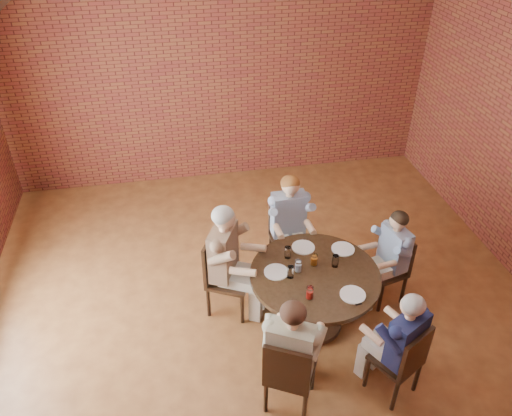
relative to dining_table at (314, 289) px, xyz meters
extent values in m
plane|color=#9C6030|center=(-0.51, 0.00, -0.53)|extent=(7.00, 7.00, 0.00)
plane|color=white|center=(-0.51, 0.00, 2.87)|extent=(7.00, 7.00, 0.00)
plane|color=maroon|center=(-0.51, 3.50, 1.17)|extent=(7.00, 0.00, 7.00)
cylinder|color=#301E10|center=(0.00, 0.00, -0.50)|extent=(0.69, 0.69, 0.06)
cylinder|color=#301E10|center=(0.00, 0.00, -0.18)|extent=(0.20, 0.20, 0.64)
cylinder|color=#362313|center=(0.00, 0.00, 0.20)|extent=(1.39, 1.39, 0.05)
cube|color=#301E10|center=(0.95, 0.22, -0.10)|extent=(0.46, 0.46, 0.04)
cube|color=#301E10|center=(1.12, 0.26, 0.14)|extent=(0.13, 0.38, 0.44)
cylinder|color=#301E10|center=(0.75, 0.34, -0.32)|extent=(0.04, 0.04, 0.41)
cylinder|color=#301E10|center=(0.83, 0.03, -0.32)|extent=(0.04, 0.04, 0.41)
cylinder|color=#301E10|center=(1.07, 0.42, -0.32)|extent=(0.04, 0.04, 0.41)
cylinder|color=#301E10|center=(1.14, 0.10, -0.32)|extent=(0.04, 0.04, 0.41)
cube|color=#301E10|center=(-0.03, 0.98, -0.10)|extent=(0.44, 0.44, 0.04)
cube|color=#301E10|center=(-0.04, 1.18, 0.17)|extent=(0.43, 0.05, 0.49)
cylinder|color=#301E10|center=(-0.21, 0.79, -0.32)|extent=(0.04, 0.04, 0.41)
cylinder|color=#301E10|center=(0.16, 0.80, -0.32)|extent=(0.04, 0.04, 0.41)
cylinder|color=#301E10|center=(-0.22, 1.16, -0.32)|extent=(0.04, 0.04, 0.41)
cylinder|color=#301E10|center=(0.15, 1.17, -0.32)|extent=(0.04, 0.04, 0.41)
cube|color=#301E10|center=(-0.86, 0.42, -0.10)|extent=(0.62, 0.62, 0.04)
cube|color=#301E10|center=(-1.05, 0.51, 0.19)|extent=(0.24, 0.43, 0.53)
cylinder|color=#301E10|center=(-0.77, 0.15, -0.32)|extent=(0.04, 0.04, 0.41)
cylinder|color=#301E10|center=(-0.59, 0.51, -0.32)|extent=(0.04, 0.04, 0.41)
cylinder|color=#301E10|center=(-1.13, 0.33, -0.32)|extent=(0.04, 0.04, 0.41)
cylinder|color=#301E10|center=(-0.95, 0.69, -0.32)|extent=(0.04, 0.04, 0.41)
cube|color=#301E10|center=(-0.49, -0.92, -0.10)|extent=(0.58, 0.58, 0.04)
cube|color=#301E10|center=(-0.58, -1.09, 0.17)|extent=(0.40, 0.24, 0.49)
cylinder|color=#301E10|center=(-0.23, -0.84, -0.32)|extent=(0.04, 0.04, 0.41)
cylinder|color=#301E10|center=(-0.56, -0.67, -0.32)|extent=(0.04, 0.04, 0.41)
cylinder|color=#301E10|center=(-0.41, -1.17, -0.32)|extent=(0.04, 0.04, 0.41)
cylinder|color=#301E10|center=(-0.74, -1.00, -0.32)|extent=(0.04, 0.04, 0.41)
cube|color=#301E10|center=(0.53, -0.98, -0.10)|extent=(0.54, 0.54, 0.04)
cube|color=#301E10|center=(0.62, -1.14, 0.15)|extent=(0.37, 0.23, 0.46)
cylinder|color=#301E10|center=(0.60, -0.75, -0.32)|extent=(0.04, 0.04, 0.41)
cylinder|color=#301E10|center=(0.30, -0.91, -0.32)|extent=(0.04, 0.04, 0.41)
cylinder|color=#301E10|center=(0.76, -1.05, -0.32)|extent=(0.04, 0.04, 0.41)
cylinder|color=#301E10|center=(0.46, -1.21, -0.32)|extent=(0.04, 0.04, 0.41)
cylinder|color=white|center=(0.42, 0.32, 0.23)|extent=(0.26, 0.26, 0.01)
cylinder|color=white|center=(-0.01, 0.44, 0.23)|extent=(0.26, 0.26, 0.01)
cylinder|color=white|center=(-0.40, 0.09, 0.23)|extent=(0.26, 0.26, 0.01)
cylinder|color=white|center=(0.28, -0.38, 0.23)|extent=(0.26, 0.26, 0.01)
cylinder|color=white|center=(0.24, 0.08, 0.29)|extent=(0.07, 0.07, 0.14)
cylinder|color=white|center=(0.02, 0.14, 0.29)|extent=(0.07, 0.07, 0.14)
cylinder|color=white|center=(-0.23, 0.31, 0.29)|extent=(0.07, 0.07, 0.14)
cylinder|color=white|center=(-0.17, 0.07, 0.29)|extent=(0.07, 0.07, 0.14)
cylinder|color=white|center=(-0.27, 0.00, 0.29)|extent=(0.07, 0.07, 0.14)
cylinder|color=white|center=(-0.16, -0.34, 0.29)|extent=(0.07, 0.07, 0.14)
cube|color=black|center=(0.29, -0.46, 0.23)|extent=(0.08, 0.14, 0.01)
camera|label=1|loc=(-1.36, -3.75, 3.80)|focal=35.00mm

